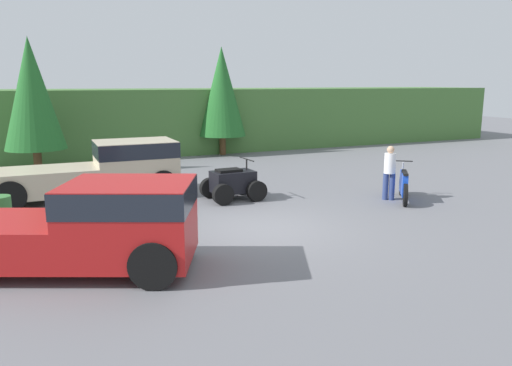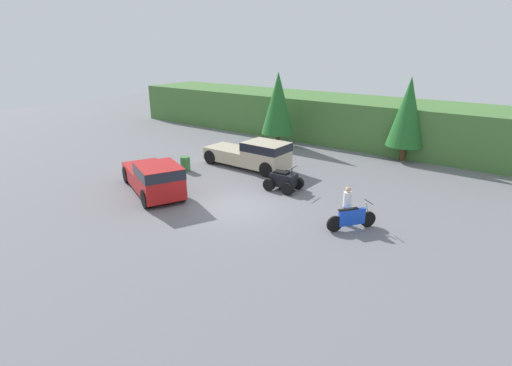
# 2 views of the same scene
# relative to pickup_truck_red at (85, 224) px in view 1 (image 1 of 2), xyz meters

# --- Properties ---
(ground_plane) EXTENTS (80.00, 80.00, 0.00)m
(ground_plane) POSITION_rel_pickup_truck_red_xyz_m (4.32, 1.16, -0.94)
(ground_plane) COLOR slate
(hillside_backdrop) EXTENTS (44.00, 6.00, 3.29)m
(hillside_backdrop) POSITION_rel_pickup_truck_red_xyz_m (4.32, 17.16, 0.70)
(hillside_backdrop) COLOR #477538
(hillside_backdrop) RESTS_ON ground_plane
(tree_left) EXTENTS (2.39, 2.39, 5.43)m
(tree_left) POSITION_rel_pickup_truck_red_xyz_m (-0.69, 12.17, 2.25)
(tree_left) COLOR brown
(tree_left) RESTS_ON ground_plane
(tree_mid_left) EXTENTS (2.37, 2.37, 5.39)m
(tree_mid_left) POSITION_rel_pickup_truck_red_xyz_m (8.04, 14.00, 2.23)
(tree_mid_left) COLOR brown
(tree_mid_left) RESTS_ON ground_plane
(pickup_truck_red) EXTENTS (5.63, 3.94, 1.77)m
(pickup_truck_red) POSITION_rel_pickup_truck_red_xyz_m (0.00, 0.00, 0.00)
(pickup_truck_red) COLOR red
(pickup_truck_red) RESTS_ON ground_plane
(pickup_truck_second) EXTENTS (5.61, 2.08, 1.77)m
(pickup_truck_second) POSITION_rel_pickup_truck_red_xyz_m (1.31, 6.58, 0.00)
(pickup_truck_second) COLOR beige
(pickup_truck_second) RESTS_ON ground_plane
(dirt_bike) EXTENTS (1.40, 1.87, 1.16)m
(dirt_bike) POSITION_rel_pickup_truck_red_xyz_m (9.70, 2.19, -0.46)
(dirt_bike) COLOR black
(dirt_bike) RESTS_ON ground_plane
(quad_atv) EXTENTS (1.84, 1.37, 1.28)m
(quad_atv) POSITION_rel_pickup_truck_red_xyz_m (4.85, 4.48, -0.44)
(quad_atv) COLOR black
(quad_atv) RESTS_ON ground_plane
(rider_person) EXTENTS (0.50, 0.50, 1.71)m
(rider_person) POSITION_rel_pickup_truck_red_xyz_m (9.33, 2.45, -0.01)
(rider_person) COLOR navy
(rider_person) RESTS_ON ground_plane
(steel_barrel) EXTENTS (0.58, 0.58, 0.88)m
(steel_barrel) POSITION_rel_pickup_truck_red_xyz_m (-1.69, 3.70, -0.50)
(steel_barrel) COLOR #387A38
(steel_barrel) RESTS_ON ground_plane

